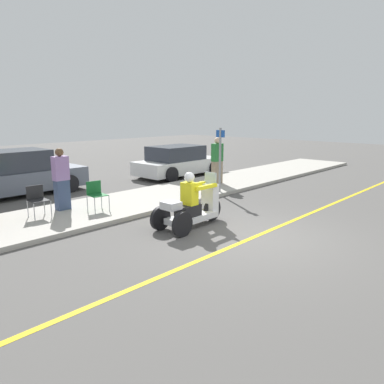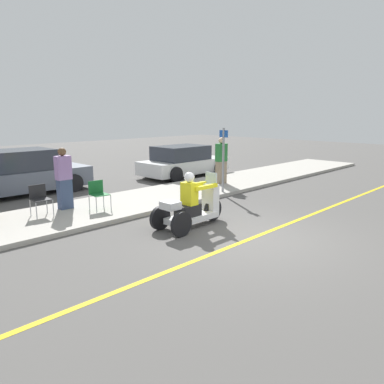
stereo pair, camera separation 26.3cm
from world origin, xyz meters
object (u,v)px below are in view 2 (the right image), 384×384
object	(u,v)px
spectator_with_child	(64,180)
spectator_near_curb	(221,161)
parked_car_lot_far	(183,162)
folding_chair_curbside	(40,197)
parked_car_lot_right	(19,174)
motorcycle_trike	(192,207)
street_sign	(223,157)
folding_chair_set_back	(98,192)

from	to	relation	value
spectator_with_child	spectator_near_curb	bearing A→B (deg)	-5.66
spectator_near_curb	parked_car_lot_far	world-z (taller)	spectator_near_curb
spectator_with_child	folding_chair_curbside	xyz separation A→B (m)	(-0.82, -0.21, -0.34)
parked_car_lot_right	motorcycle_trike	bearing A→B (deg)	-77.73
spectator_with_child	street_sign	size ratio (longest dim) A/B	0.79
folding_chair_set_back	folding_chair_curbside	world-z (taller)	same
parked_car_lot_right	folding_chair_set_back	bearing A→B (deg)	-82.71
folding_chair_set_back	folding_chair_curbside	distance (m)	1.53
folding_chair_set_back	street_sign	distance (m)	4.51
spectator_with_child	parked_car_lot_right	size ratio (longest dim) A/B	0.38
motorcycle_trike	street_sign	xyz separation A→B (m)	(3.38, 1.84, 0.82)
spectator_with_child	parked_car_lot_far	distance (m)	7.17
parked_car_lot_right	spectator_with_child	bearing A→B (deg)	-91.03
folding_chair_curbside	parked_car_lot_far	world-z (taller)	parked_car_lot_far
motorcycle_trike	folding_chair_set_back	distance (m)	2.93
folding_chair_set_back	parked_car_lot_far	distance (m)	6.89
motorcycle_trike	parked_car_lot_far	world-z (taller)	motorcycle_trike
folding_chair_set_back	spectator_near_curb	bearing A→B (deg)	1.71
parked_car_lot_right	street_sign	xyz separation A→B (m)	(4.90, -5.14, 0.58)
spectator_near_curb	folding_chair_curbside	xyz separation A→B (m)	(-6.96, 0.40, -0.35)
spectator_near_curb	parked_car_lot_right	world-z (taller)	spectator_near_curb
motorcycle_trike	folding_chair_curbside	distance (m)	4.11
spectator_with_child	folding_chair_curbside	distance (m)	0.91
spectator_with_child	folding_chair_set_back	bearing A→B (deg)	-52.16
parked_car_lot_far	street_sign	size ratio (longest dim) A/B	1.92
spectator_near_curb	folding_chair_set_back	distance (m)	5.56
spectator_with_child	motorcycle_trike	bearing A→B (deg)	-65.91
parked_car_lot_far	parked_car_lot_right	bearing A→B (deg)	169.49
spectator_with_child	spectator_near_curb	world-z (taller)	spectator_near_curb
street_sign	spectator_near_curb	bearing A→B (deg)	42.57
spectator_with_child	parked_car_lot_right	bearing A→B (deg)	88.97
parked_car_lot_far	street_sign	distance (m)	4.36
motorcycle_trike	parked_car_lot_far	bearing A→B (deg)	47.57
parked_car_lot_right	street_sign	world-z (taller)	street_sign
folding_chair_set_back	spectator_with_child	bearing A→B (deg)	127.84
folding_chair_curbside	spectator_with_child	bearing A→B (deg)	14.09
spectator_near_curb	folding_chair_curbside	distance (m)	6.98
motorcycle_trike	street_sign	world-z (taller)	street_sign
motorcycle_trike	folding_chair_curbside	world-z (taller)	motorcycle_trike
parked_car_lot_far	folding_chair_set_back	bearing A→B (deg)	-154.48
folding_chair_set_back	parked_car_lot_far	size ratio (longest dim) A/B	0.19
folding_chair_curbside	parked_car_lot_far	xyz separation A→B (m)	(7.64, 2.40, 0.03)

